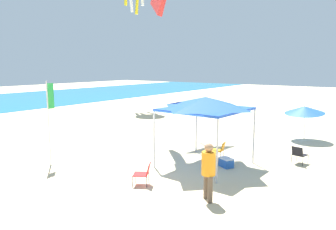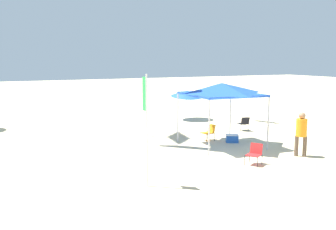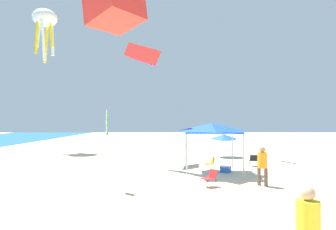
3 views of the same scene
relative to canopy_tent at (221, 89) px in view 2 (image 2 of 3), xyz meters
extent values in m
cube|color=beige|center=(-0.99, 0.35, -2.77)|extent=(120.00, 120.00, 0.10)
cylinder|color=#B7B7BC|center=(-1.69, -1.45, -1.50)|extent=(0.07, 0.07, 2.44)
cylinder|color=#B7B7BC|center=(1.54, -1.61, -1.50)|extent=(0.07, 0.07, 2.44)
cylinder|color=#B7B7BC|center=(-1.54, 1.61, -1.50)|extent=(0.07, 0.07, 2.44)
cylinder|color=#B7B7BC|center=(1.69, 1.45, -1.50)|extent=(0.07, 0.07, 2.44)
cube|color=blue|center=(0.00, 0.00, -0.23)|extent=(3.45, 3.30, 0.10)
pyramid|color=blue|center=(0.00, 0.00, 0.06)|extent=(3.38, 3.24, 0.49)
cylinder|color=silver|center=(7.74, -2.33, -1.72)|extent=(0.28, 0.08, 2.00)
cone|color=blue|center=(7.63, -2.31, -0.92)|extent=(2.25, 2.22, 0.70)
cylinder|color=black|center=(1.40, 0.32, -2.52)|extent=(0.02, 0.02, 0.40)
cylinder|color=black|center=(0.89, 0.23, -2.52)|extent=(0.02, 0.02, 0.40)
cylinder|color=black|center=(1.49, -0.19, -2.52)|extent=(0.02, 0.02, 0.40)
cylinder|color=black|center=(0.98, -0.28, -2.52)|extent=(0.02, 0.02, 0.40)
cube|color=orange|center=(1.19, 0.02, -2.32)|extent=(0.60, 0.60, 0.03)
cube|color=orange|center=(1.24, -0.27, -2.11)|extent=(0.51, 0.21, 0.41)
cylinder|color=black|center=(2.89, -3.65, -2.52)|extent=(0.02, 0.02, 0.40)
cylinder|color=black|center=(3.00, -3.14, -2.52)|extent=(0.02, 0.02, 0.40)
cylinder|color=black|center=(2.38, -3.55, -2.52)|extent=(0.02, 0.02, 0.40)
cylinder|color=black|center=(2.49, -3.04, -2.52)|extent=(0.02, 0.02, 0.40)
cube|color=black|center=(2.69, -3.34, -2.32)|extent=(0.62, 0.62, 0.03)
cube|color=black|center=(2.40, -3.28, -2.11)|extent=(0.23, 0.51, 0.41)
cylinder|color=black|center=(-3.36, 1.09, -2.52)|extent=(0.02, 0.02, 0.40)
cylinder|color=black|center=(-3.81, 0.83, -2.52)|extent=(0.02, 0.02, 0.40)
cylinder|color=black|center=(-3.10, 0.65, -2.52)|extent=(0.02, 0.02, 0.40)
cylinder|color=black|center=(-3.54, 0.38, -2.52)|extent=(0.02, 0.02, 0.40)
cube|color=red|center=(-3.45, 0.74, -2.32)|extent=(0.71, 0.71, 0.03)
cube|color=red|center=(-3.30, 0.49, -2.11)|extent=(0.49, 0.37, 0.41)
cube|color=blue|center=(0.30, -0.89, -2.54)|extent=(0.63, 0.72, 0.36)
cube|color=white|center=(0.30, -0.89, -2.34)|extent=(0.65, 0.74, 0.04)
cylinder|color=silver|center=(-3.97, 5.50, -0.87)|extent=(0.06, 0.06, 3.69)
cube|color=green|center=(-3.79, 5.50, 0.33)|extent=(0.30, 0.02, 1.10)
cylinder|color=brown|center=(-3.35, -2.07, -2.28)|extent=(0.17, 0.17, 0.87)
cylinder|color=brown|center=(-3.13, -1.81, -2.28)|extent=(0.17, 0.17, 0.87)
cylinder|color=orange|center=(-3.24, -1.94, -1.47)|extent=(0.45, 0.45, 0.76)
sphere|color=#A87A56|center=(-3.24, -1.94, -0.95)|extent=(0.28, 0.28, 0.28)
camera|label=1|loc=(-12.00, -6.67, 1.62)|focal=34.27mm
camera|label=2|loc=(-15.22, 10.17, 1.47)|focal=40.98mm
camera|label=3|loc=(-16.87, 2.75, 0.45)|focal=29.94mm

